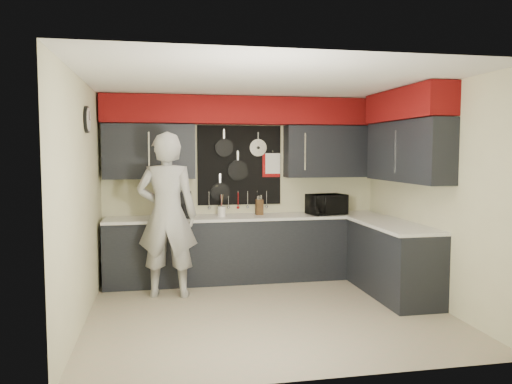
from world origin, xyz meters
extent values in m
plane|color=tan|center=(0.00, 0.00, 0.00)|extent=(4.00, 4.00, 0.00)
cube|color=beige|center=(0.00, 1.75, 1.30)|extent=(4.00, 0.01, 2.60)
cube|color=black|center=(-1.33, 1.59, 1.83)|extent=(1.24, 0.32, 0.75)
cube|color=black|center=(1.28, 1.59, 1.83)|extent=(1.34, 0.32, 0.75)
cube|color=maroon|center=(0.00, 1.57, 2.40)|extent=(3.94, 0.36, 0.38)
cube|color=black|center=(-0.05, 1.74, 1.62)|extent=(1.22, 0.03, 1.15)
cylinder|color=black|center=(-0.28, 1.70, 1.88)|extent=(0.26, 0.04, 0.26)
cylinder|color=black|center=(-0.08, 1.70, 1.55)|extent=(0.30, 0.04, 0.30)
cylinder|color=black|center=(-0.34, 1.70, 1.24)|extent=(0.27, 0.04, 0.27)
cylinder|color=silver|center=(0.22, 1.70, 1.88)|extent=(0.25, 0.02, 0.25)
cube|color=#970B0C|center=(0.42, 1.72, 1.62)|extent=(0.26, 0.01, 0.34)
cube|color=white|center=(0.44, 1.70, 1.65)|extent=(0.22, 0.01, 0.30)
cylinder|color=silver|center=(-0.50, 1.71, 1.13)|extent=(0.01, 0.01, 0.20)
cylinder|color=silver|center=(-0.36, 1.71, 1.13)|extent=(0.01, 0.01, 0.20)
cylinder|color=silver|center=(-0.22, 1.71, 1.13)|extent=(0.01, 0.01, 0.20)
cylinder|color=silver|center=(-0.08, 1.71, 1.13)|extent=(0.01, 0.01, 0.20)
cylinder|color=silver|center=(0.07, 1.71, 1.13)|extent=(0.01, 0.01, 0.20)
cylinder|color=silver|center=(0.21, 1.71, 1.13)|extent=(0.01, 0.01, 0.20)
cylinder|color=silver|center=(0.35, 1.71, 1.13)|extent=(0.01, 0.01, 0.20)
cube|color=beige|center=(2.00, 0.00, 1.30)|extent=(0.01, 3.50, 2.60)
cube|color=black|center=(1.84, 0.30, 1.83)|extent=(0.32, 1.70, 0.75)
cube|color=maroon|center=(1.82, 0.30, 2.40)|extent=(0.36, 1.70, 0.38)
cube|color=beige|center=(-2.00, 0.00, 1.30)|extent=(0.01, 3.50, 2.60)
cylinder|color=black|center=(-1.98, 0.40, 2.18)|extent=(0.04, 0.30, 0.30)
cylinder|color=white|center=(-1.96, 0.40, 2.18)|extent=(0.01, 0.26, 0.26)
cube|color=black|center=(0.00, 1.45, 0.44)|extent=(3.90, 0.60, 0.88)
cube|color=white|center=(0.00, 1.44, 0.90)|extent=(3.90, 0.63, 0.04)
cube|color=black|center=(1.70, 0.35, 0.44)|extent=(0.60, 1.60, 0.88)
cube|color=white|center=(1.69, 0.35, 0.90)|extent=(0.63, 1.60, 0.04)
cube|color=black|center=(0.00, 1.19, 0.05)|extent=(3.90, 0.06, 0.10)
imported|color=black|center=(1.16, 1.38, 1.06)|extent=(0.58, 0.45, 0.29)
cube|color=#382212|center=(0.20, 1.51, 1.03)|extent=(0.10, 0.10, 0.22)
cylinder|color=white|center=(-0.35, 1.42, 0.99)|extent=(0.11, 0.11, 0.14)
cube|color=black|center=(-0.89, 1.38, 0.94)|extent=(0.22, 0.26, 0.03)
cube|color=black|center=(-0.89, 1.47, 1.11)|extent=(0.21, 0.08, 0.34)
cube|color=black|center=(-0.89, 1.38, 1.26)|extent=(0.22, 0.26, 0.07)
cylinder|color=black|center=(-0.89, 1.36, 1.03)|extent=(0.12, 0.12, 0.16)
imported|color=#B0B0AE|center=(-1.11, 0.84, 1.03)|extent=(0.83, 0.62, 2.07)
camera|label=1|loc=(-1.18, -5.45, 1.83)|focal=35.00mm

